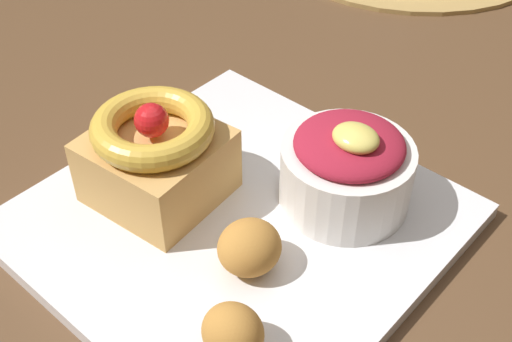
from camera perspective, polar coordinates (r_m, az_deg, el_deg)
name	(u,v)px	position (r m, az deg, el deg)	size (l,w,h in m)	color
dining_table	(323,144)	(0.67, 5.78, 2.32)	(1.35, 1.14, 0.73)	brown
front_plate	(237,222)	(0.47, -1.64, -4.34)	(0.26, 0.26, 0.01)	white
cake_slice	(156,155)	(0.46, -8.55, 1.34)	(0.09, 0.09, 0.08)	tan
berry_ramekin	(347,168)	(0.46, 7.78, 0.25)	(0.09, 0.09, 0.07)	white
fritter_front	(249,247)	(0.42, -0.56, -6.55)	(0.04, 0.04, 0.03)	#BC7F38
fritter_middle	(233,332)	(0.38, -2.00, -13.63)	(0.04, 0.03, 0.03)	#BC7F38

